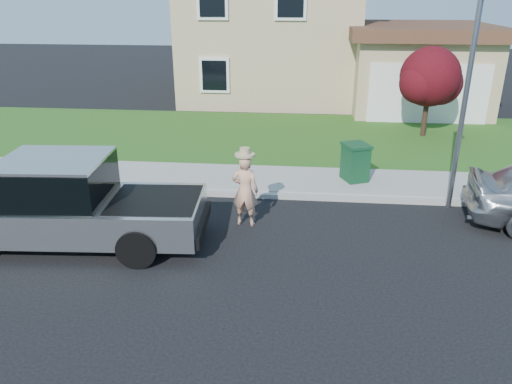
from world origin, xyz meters
TOP-DOWN VIEW (x-y plane):
  - ground at (0.00, 0.00)m, footprint 80.00×80.00m
  - curb at (1.00, 2.90)m, footprint 40.00×0.20m
  - sidewalk at (1.00, 4.00)m, footprint 40.00×2.00m
  - lawn at (1.00, 8.50)m, footprint 40.00×7.00m
  - house at (1.31, 16.38)m, footprint 14.00×11.30m
  - pickup_truck at (-3.14, -0.01)m, footprint 5.87×2.37m
  - woman at (0.46, 1.27)m, footprint 0.65×0.47m
  - ornamental_tree at (6.05, 9.04)m, footprint 2.29×2.07m
  - trash_bin at (3.15, 4.05)m, footprint 0.86×0.91m
  - street_lamp at (5.37, 2.67)m, footprint 0.27×0.69m

SIDE VIEW (x-z plane):
  - ground at x=0.00m, z-range 0.00..0.00m
  - lawn at x=1.00m, z-range 0.00..0.10m
  - curb at x=1.00m, z-range 0.00..0.12m
  - sidewalk at x=1.00m, z-range 0.00..0.15m
  - trash_bin at x=3.15m, z-range 0.16..1.18m
  - woman at x=0.46m, z-range -0.05..1.78m
  - pickup_truck at x=-3.14m, z-range -0.06..1.83m
  - ornamental_tree at x=6.05m, z-range 0.54..3.69m
  - street_lamp at x=5.37m, z-range 0.37..5.68m
  - house at x=1.31m, z-range -0.26..6.59m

